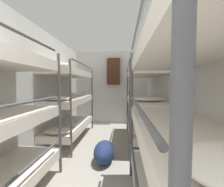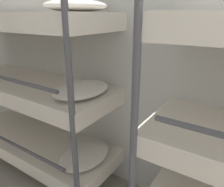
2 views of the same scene
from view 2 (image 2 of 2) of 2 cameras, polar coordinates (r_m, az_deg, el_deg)
name	(u,v)px [view 2 (image 2 of 2)]	position (r m, az deg, el deg)	size (l,w,h in m)	color
wall_right	(145,68)	(1.94, 8.53, 6.50)	(0.06, 5.64, 2.52)	silver
bunk_stack_right_far	(32,88)	(2.40, -20.10, 1.44)	(0.72, 1.94, 1.88)	#4C4C51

